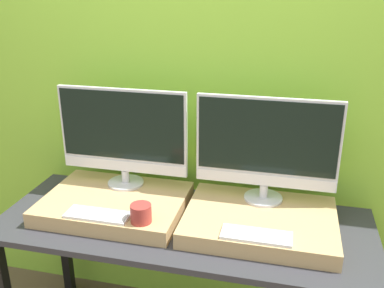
{
  "coord_description": "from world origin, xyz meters",
  "views": [
    {
      "loc": [
        0.46,
        -1.37,
        1.85
      ],
      "look_at": [
        0.0,
        0.52,
        1.11
      ],
      "focal_mm": 40.0,
      "sensor_mm": 36.0,
      "label": 1
    }
  ],
  "objects": [
    {
      "name": "wooden_riser_left",
      "position": [
        -0.36,
        0.37,
        0.82
      ],
      "size": [
        0.69,
        0.51,
        0.08
      ],
      "color": "tan",
      "rests_on": "workbench"
    },
    {
      "name": "keyboard_right",
      "position": [
        0.36,
        0.18,
        0.86
      ],
      "size": [
        0.3,
        0.11,
        0.01
      ],
      "color": "silver",
      "rests_on": "wooden_riser_right"
    },
    {
      "name": "keyboard_left",
      "position": [
        -0.36,
        0.18,
        0.86
      ],
      "size": [
        0.3,
        0.11,
        0.01
      ],
      "color": "silver",
      "rests_on": "wooden_riser_left"
    },
    {
      "name": "mug",
      "position": [
        -0.15,
        0.18,
        0.9
      ],
      "size": [
        0.09,
        0.09,
        0.08
      ],
      "color": "#9E332D",
      "rests_on": "wooden_riser_left"
    },
    {
      "name": "monitor_left",
      "position": [
        -0.36,
        0.52,
        1.13
      ],
      "size": [
        0.67,
        0.19,
        0.51
      ],
      "color": "silver",
      "rests_on": "wooden_riser_left"
    },
    {
      "name": "workbench",
      "position": [
        0.0,
        0.34,
        0.7
      ],
      "size": [
        1.78,
        0.69,
        0.78
      ],
      "color": "#2D2D33",
      "rests_on": "ground_plane"
    },
    {
      "name": "monitor_right",
      "position": [
        0.36,
        0.52,
        1.13
      ],
      "size": [
        0.67,
        0.19,
        0.51
      ],
      "color": "silver",
      "rests_on": "wooden_riser_right"
    },
    {
      "name": "wooden_riser_right",
      "position": [
        0.36,
        0.37,
        0.82
      ],
      "size": [
        0.69,
        0.51,
        0.08
      ],
      "color": "tan",
      "rests_on": "workbench"
    },
    {
      "name": "wall_back",
      "position": [
        0.0,
        0.76,
        1.3
      ],
      "size": [
        8.0,
        0.04,
        2.6
      ],
      "color": "#8CC638",
      "rests_on": "ground_plane"
    }
  ]
}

